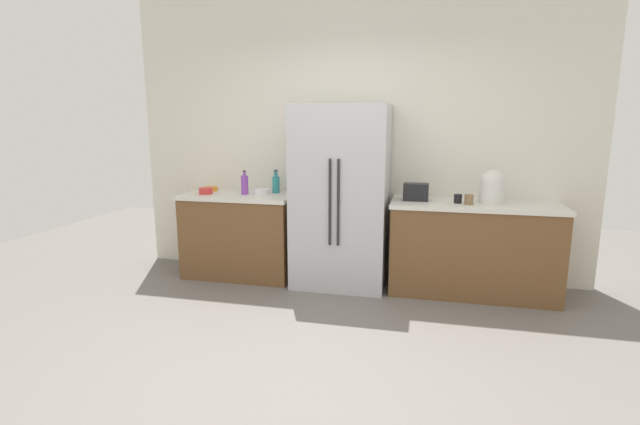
{
  "coord_description": "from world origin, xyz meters",
  "views": [
    {
      "loc": [
        0.78,
        -2.94,
        1.65
      ],
      "look_at": [
        -0.03,
        0.49,
        0.96
      ],
      "focal_mm": 26.15,
      "sensor_mm": 36.0,
      "label": 1
    }
  ],
  "objects_px": {
    "bottle_b": "(276,184)",
    "cup_a": "(458,199)",
    "bowl_c": "(211,189)",
    "cup_b": "(469,199)",
    "refrigerator": "(341,197)",
    "bowl_a": "(206,191)",
    "bowl_b": "(262,192)",
    "toaster": "(416,192)",
    "bottle_a": "(245,185)",
    "rice_cooker": "(492,187)"
  },
  "relations": [
    {
      "from": "bottle_a",
      "to": "cup_a",
      "type": "distance_m",
      "value": 2.16
    },
    {
      "from": "bowl_b",
      "to": "toaster",
      "type": "bearing_deg",
      "value": -1.38
    },
    {
      "from": "bottle_a",
      "to": "cup_a",
      "type": "height_order",
      "value": "bottle_a"
    },
    {
      "from": "toaster",
      "to": "bowl_c",
      "type": "xyz_separation_m",
      "value": [
        -2.23,
        0.13,
        -0.06
      ]
    },
    {
      "from": "bottle_b",
      "to": "refrigerator",
      "type": "bearing_deg",
      "value": -14.29
    },
    {
      "from": "refrigerator",
      "to": "bowl_c",
      "type": "distance_m",
      "value": 1.51
    },
    {
      "from": "cup_b",
      "to": "bowl_a",
      "type": "distance_m",
      "value": 2.67
    },
    {
      "from": "refrigerator",
      "to": "toaster",
      "type": "xyz_separation_m",
      "value": [
        0.73,
        0.04,
        0.07
      ]
    },
    {
      "from": "toaster",
      "to": "bowl_b",
      "type": "height_order",
      "value": "toaster"
    },
    {
      "from": "bottle_a",
      "to": "bowl_b",
      "type": "distance_m",
      "value": 0.19
    },
    {
      "from": "bowl_c",
      "to": "toaster",
      "type": "bearing_deg",
      "value": -3.45
    },
    {
      "from": "bottle_b",
      "to": "cup_a",
      "type": "xyz_separation_m",
      "value": [
        1.87,
        -0.22,
        -0.06
      ]
    },
    {
      "from": "bottle_b",
      "to": "cup_a",
      "type": "relative_size",
      "value": 2.96
    },
    {
      "from": "bottle_b",
      "to": "bowl_b",
      "type": "bearing_deg",
      "value": -136.1
    },
    {
      "from": "cup_a",
      "to": "refrigerator",
      "type": "bearing_deg",
      "value": 178.51
    },
    {
      "from": "toaster",
      "to": "bowl_a",
      "type": "height_order",
      "value": "toaster"
    },
    {
      "from": "toaster",
      "to": "rice_cooker",
      "type": "distance_m",
      "value": 0.69
    },
    {
      "from": "cup_a",
      "to": "bowl_a",
      "type": "height_order",
      "value": "cup_a"
    },
    {
      "from": "bottle_a",
      "to": "bowl_b",
      "type": "bearing_deg",
      "value": 17.21
    },
    {
      "from": "rice_cooker",
      "to": "bowl_c",
      "type": "relative_size",
      "value": 2.02
    },
    {
      "from": "refrigerator",
      "to": "bowl_c",
      "type": "bearing_deg",
      "value": 173.51
    },
    {
      "from": "rice_cooker",
      "to": "bowl_b",
      "type": "distance_m",
      "value": 2.29
    },
    {
      "from": "toaster",
      "to": "bottle_a",
      "type": "relative_size",
      "value": 0.95
    },
    {
      "from": "refrigerator",
      "to": "cup_a",
      "type": "height_order",
      "value": "refrigerator"
    },
    {
      "from": "bottle_a",
      "to": "cup_a",
      "type": "relative_size",
      "value": 3.01
    },
    {
      "from": "toaster",
      "to": "bottle_a",
      "type": "distance_m",
      "value": 1.77
    },
    {
      "from": "bowl_c",
      "to": "rice_cooker",
      "type": "bearing_deg",
      "value": -2.84
    },
    {
      "from": "bowl_a",
      "to": "bowl_b",
      "type": "xyz_separation_m",
      "value": [
        0.58,
        0.13,
        -0.01
      ]
    },
    {
      "from": "bowl_a",
      "to": "bowl_b",
      "type": "distance_m",
      "value": 0.59
    },
    {
      "from": "toaster",
      "to": "bottle_a",
      "type": "xyz_separation_m",
      "value": [
        -1.77,
        -0.01,
        0.02
      ]
    },
    {
      "from": "bottle_b",
      "to": "cup_b",
      "type": "xyz_separation_m",
      "value": [
        1.97,
        -0.26,
        -0.05
      ]
    },
    {
      "from": "toaster",
      "to": "refrigerator",
      "type": "bearing_deg",
      "value": -177.18
    },
    {
      "from": "cup_b",
      "to": "bowl_b",
      "type": "height_order",
      "value": "cup_b"
    },
    {
      "from": "bottle_a",
      "to": "cup_b",
      "type": "height_order",
      "value": "bottle_a"
    },
    {
      "from": "cup_a",
      "to": "cup_b",
      "type": "height_order",
      "value": "cup_b"
    },
    {
      "from": "cup_b",
      "to": "bottle_b",
      "type": "bearing_deg",
      "value": 172.38
    },
    {
      "from": "bowl_a",
      "to": "bowl_c",
      "type": "xyz_separation_m",
      "value": [
        -0.05,
        0.22,
        -0.01
      ]
    },
    {
      "from": "bowl_c",
      "to": "cup_b",
      "type": "bearing_deg",
      "value": -5.12
    },
    {
      "from": "toaster",
      "to": "rice_cooker",
      "type": "xyz_separation_m",
      "value": [
        0.69,
        -0.01,
        0.07
      ]
    },
    {
      "from": "toaster",
      "to": "cup_b",
      "type": "bearing_deg",
      "value": -12.62
    },
    {
      "from": "refrigerator",
      "to": "cup_a",
      "type": "distance_m",
      "value": 1.12
    },
    {
      "from": "bottle_a",
      "to": "cup_b",
      "type": "xyz_separation_m",
      "value": [
        2.25,
        -0.1,
        -0.06
      ]
    },
    {
      "from": "cup_b",
      "to": "bowl_b",
      "type": "bearing_deg",
      "value": 175.96
    },
    {
      "from": "bottle_a",
      "to": "bowl_c",
      "type": "height_order",
      "value": "bottle_a"
    },
    {
      "from": "bottle_b",
      "to": "cup_a",
      "type": "distance_m",
      "value": 1.88
    },
    {
      "from": "bottle_a",
      "to": "bowl_a",
      "type": "relative_size",
      "value": 1.76
    },
    {
      "from": "bottle_a",
      "to": "cup_a",
      "type": "xyz_separation_m",
      "value": [
        2.16,
        -0.05,
        -0.06
      ]
    },
    {
      "from": "bottle_b",
      "to": "bowl_a",
      "type": "height_order",
      "value": "bottle_b"
    },
    {
      "from": "refrigerator",
      "to": "bowl_a",
      "type": "distance_m",
      "value": 1.45
    },
    {
      "from": "cup_b",
      "to": "toaster",
      "type": "bearing_deg",
      "value": 167.38
    }
  ]
}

